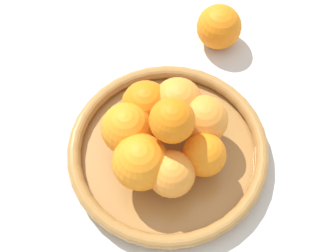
% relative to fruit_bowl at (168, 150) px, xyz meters
% --- Properties ---
extents(ground_plane, '(4.00, 4.00, 0.00)m').
position_rel_fruit_bowl_xyz_m(ground_plane, '(0.00, 0.00, -0.02)').
color(ground_plane, beige).
extents(fruit_bowl, '(0.32, 0.32, 0.03)m').
position_rel_fruit_bowl_xyz_m(fruit_bowl, '(0.00, 0.00, 0.00)').
color(fruit_bowl, '#A57238').
rests_on(fruit_bowl, ground_plane).
extents(orange_pile, '(0.20, 0.19, 0.13)m').
position_rel_fruit_bowl_xyz_m(orange_pile, '(0.00, -0.01, 0.06)').
color(orange_pile, orange).
rests_on(orange_pile, fruit_bowl).
extents(stray_orange, '(0.08, 0.08, 0.08)m').
position_rel_fruit_bowl_xyz_m(stray_orange, '(-0.25, 0.00, 0.02)').
color(stray_orange, orange).
rests_on(stray_orange, ground_plane).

